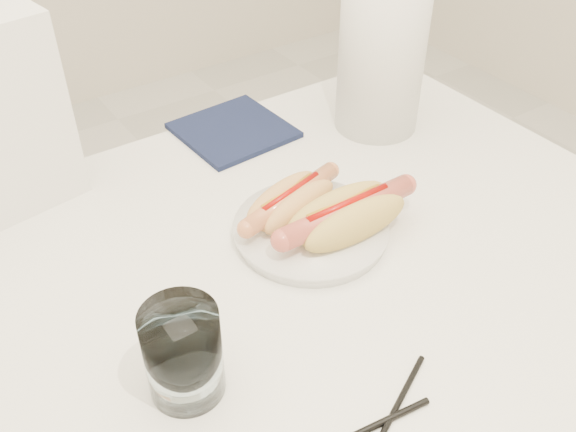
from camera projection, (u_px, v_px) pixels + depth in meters
table at (241, 333)px, 0.79m from camera, size 1.20×0.80×0.75m
plate at (311, 231)px, 0.84m from camera, size 0.24×0.24×0.02m
hotdog_left at (291, 202)px, 0.84m from camera, size 0.17×0.10×0.05m
hotdog_right at (347, 216)px, 0.81m from camera, size 0.20×0.08×0.05m
water_glass at (183, 353)px, 0.63m from camera, size 0.08×0.08×0.11m
chopstick_near at (384, 430)px, 0.62m from camera, size 0.19×0.09×0.01m
navy_napkin at (233, 130)px, 1.05m from camera, size 0.18×0.18×0.01m
paper_towel_roll at (383, 38)px, 0.98m from camera, size 0.14×0.14×0.31m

